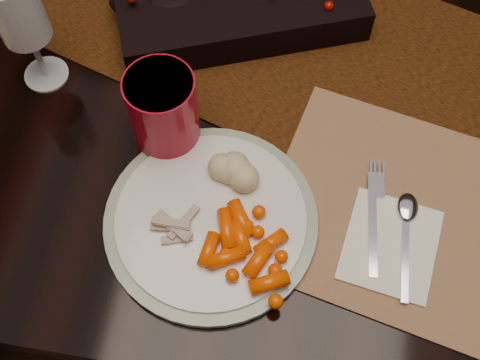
% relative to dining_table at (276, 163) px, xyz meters
% --- Properties ---
extents(floor, '(5.00, 5.00, 0.00)m').
position_rel_dining_table_xyz_m(floor, '(0.00, 0.00, -0.38)').
color(floor, black).
rests_on(floor, ground).
extents(dining_table, '(1.80, 1.00, 0.75)m').
position_rel_dining_table_xyz_m(dining_table, '(0.00, 0.00, 0.00)').
color(dining_table, black).
rests_on(dining_table, floor).
extents(table_runner, '(1.81, 0.91, 0.00)m').
position_rel_dining_table_xyz_m(table_runner, '(-0.05, 0.02, 0.38)').
color(table_runner, '#3E2006').
rests_on(table_runner, dining_table).
extents(placemat_main, '(0.46, 0.37, 0.00)m').
position_rel_dining_table_xyz_m(placemat_main, '(0.21, -0.26, 0.38)').
color(placemat_main, '#8B5A42').
rests_on(placemat_main, dining_table).
extents(dinner_plate, '(0.28, 0.28, 0.02)m').
position_rel_dining_table_xyz_m(dinner_plate, '(-0.06, -0.31, 0.39)').
color(dinner_plate, white).
rests_on(dinner_plate, placemat_main).
extents(baby_carrots, '(0.12, 0.10, 0.02)m').
position_rel_dining_table_xyz_m(baby_carrots, '(-0.01, -0.35, 0.40)').
color(baby_carrots, '#F64800').
rests_on(baby_carrots, dinner_plate).
extents(mashed_potatoes, '(0.09, 0.08, 0.04)m').
position_rel_dining_table_xyz_m(mashed_potatoes, '(-0.04, -0.24, 0.42)').
color(mashed_potatoes, '#C0B98E').
rests_on(mashed_potatoes, dinner_plate).
extents(turkey_shreds, '(0.09, 0.08, 0.02)m').
position_rel_dining_table_xyz_m(turkey_shreds, '(-0.10, -0.33, 0.40)').
color(turkey_shreds, tan).
rests_on(turkey_shreds, dinner_plate).
extents(napkin, '(0.13, 0.15, 0.00)m').
position_rel_dining_table_xyz_m(napkin, '(0.17, -0.30, 0.38)').
color(napkin, white).
rests_on(napkin, placemat_main).
extents(fork, '(0.03, 0.14, 0.00)m').
position_rel_dining_table_xyz_m(fork, '(0.14, -0.28, 0.39)').
color(fork, silver).
rests_on(fork, napkin).
extents(spoon, '(0.03, 0.14, 0.00)m').
position_rel_dining_table_xyz_m(spoon, '(0.19, -0.30, 0.39)').
color(spoon, white).
rests_on(spoon, napkin).
extents(red_cup, '(0.09, 0.09, 0.12)m').
position_rel_dining_table_xyz_m(red_cup, '(-0.14, -0.19, 0.44)').
color(red_cup, '#A00A1D').
rests_on(red_cup, placemat_main).
extents(wine_glass, '(0.08, 0.08, 0.19)m').
position_rel_dining_table_xyz_m(wine_glass, '(-0.34, -0.12, 0.47)').
color(wine_glass, silver).
rests_on(wine_glass, dining_table).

